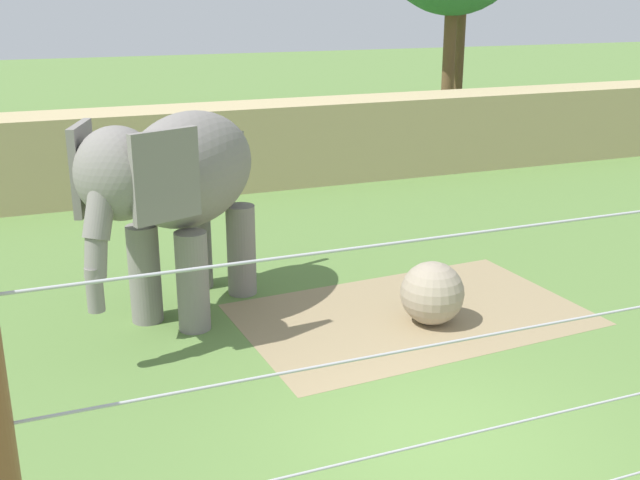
{
  "coord_description": "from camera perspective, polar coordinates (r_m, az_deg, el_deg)",
  "views": [
    {
      "loc": [
        -4.13,
        -6.82,
        5.02
      ],
      "look_at": [
        0.01,
        3.58,
        1.4
      ],
      "focal_mm": 42.82,
      "sensor_mm": 36.0,
      "label": 1
    }
  ],
  "objects": [
    {
      "name": "ground_plane",
      "position": [
        9.42,
        8.29,
        -14.49
      ],
      "size": [
        120.0,
        120.0,
        0.0
      ],
      "primitive_type": "plane",
      "color": "#5B7F3D"
    },
    {
      "name": "cable_fence",
      "position": [
        6.48,
        22.33,
        -12.57
      ],
      "size": [
        9.91,
        0.26,
        3.74
      ],
      "color": "brown",
      "rests_on": "ground"
    },
    {
      "name": "dirt_patch",
      "position": [
        12.67,
        6.84,
        -5.54
      ],
      "size": [
        5.71,
        3.74,
        0.01
      ],
      "primitive_type": "cube",
      "rotation": [
        0.0,
        0.0,
        0.06
      ],
      "color": "#937F5B",
      "rests_on": "ground"
    },
    {
      "name": "enrichment_ball",
      "position": [
        12.22,
        8.38,
        -3.95
      ],
      "size": [
        1.02,
        1.02,
        1.02
      ],
      "primitive_type": "sphere",
      "color": "gray",
      "rests_on": "ground"
    },
    {
      "name": "elephant",
      "position": [
        12.12,
        -10.48,
        4.22
      ],
      "size": [
        3.71,
        3.8,
        3.34
      ],
      "color": "gray",
      "rests_on": "ground"
    },
    {
      "name": "embankment_wall",
      "position": [
        20.48,
        -9.72,
        6.66
      ],
      "size": [
        36.0,
        1.8,
        2.21
      ],
      "primitive_type": "cube",
      "color": "tan",
      "rests_on": "ground"
    }
  ]
}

